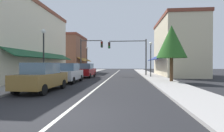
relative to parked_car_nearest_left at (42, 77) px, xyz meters
The scene contains 16 objects.
ground_plane 13.44m from the parked_car_nearest_left, 76.62° to the left, with size 80.00×80.00×0.00m, color black.
sidewalk_left 13.29m from the parked_car_nearest_left, 100.42° to the left, with size 2.60×56.00×0.12m, color gray.
sidewalk_right 15.65m from the parked_car_nearest_left, 56.59° to the left, with size 2.60×56.00×0.12m, color #A39E99.
lane_center_stripe 13.44m from the parked_car_nearest_left, 76.62° to the left, with size 0.14×52.00×0.01m, color silver.
storefront_left_block 9.78m from the parked_car_nearest_left, 130.46° to the left, with size 5.93×14.20×8.07m.
storefront_right_block 19.73m from the parked_car_nearest_left, 50.59° to the left, with size 6.24×10.20×8.08m.
storefront_far_left 23.94m from the parked_car_nearest_left, 104.33° to the left, with size 5.70×8.20×7.30m.
parked_car_nearest_left is the anchor object (origin of this frame).
parked_car_second_left 5.08m from the parked_car_nearest_left, 91.05° to the left, with size 1.88×4.15×1.77m.
parked_car_third_left 11.08m from the parked_car_nearest_left, 89.65° to the left, with size 1.83×4.12×1.77m.
traffic_signal_mast_arm 15.76m from the parked_car_nearest_left, 67.59° to the left, with size 5.48×0.50×5.24m.
traffic_signal_left_corner 15.18m from the parked_car_nearest_left, 92.10° to the left, with size 3.44×0.50×5.44m.
street_lamp_left_near 4.71m from the parked_car_nearest_left, 115.64° to the left, with size 0.36×0.36×4.64m.
street_lamp_right_mid 14.46m from the parked_car_nearest_left, 55.02° to the left, with size 0.36×0.36×4.50m.
street_lamp_left_far 19.50m from the parked_car_nearest_left, 95.29° to the left, with size 0.36×0.36×4.75m.
tree_right_near 11.39m from the parked_car_nearest_left, 32.73° to the left, with size 2.72×2.72×5.25m.
Camera 1 is at (2.12, -5.08, 1.69)m, focal length 27.27 mm.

